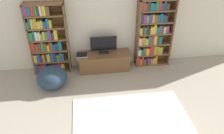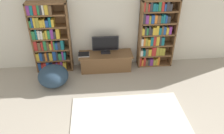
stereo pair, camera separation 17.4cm
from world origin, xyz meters
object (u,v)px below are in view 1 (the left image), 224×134
object	(u,v)px
television	(103,44)
laptop	(82,55)
tv_stand	(104,61)
beanbag_ottoman	(52,77)
bookshelf_right	(152,33)
bookshelf_left	(47,40)

from	to	relation	value
television	laptop	xyz separation A→B (m)	(-0.56, -0.06, -0.23)
television	tv_stand	bearing A→B (deg)	-90.00
television	beanbag_ottoman	distance (m)	1.50
tv_stand	beanbag_ottoman	world-z (taller)	beanbag_ottoman
bookshelf_right	beanbag_ottoman	xyz separation A→B (m)	(-2.56, -0.72, -0.66)
bookshelf_right	laptop	size ratio (longest dim) A/B	6.30
bookshelf_left	bookshelf_right	world-z (taller)	same
bookshelf_left	bookshelf_right	distance (m)	2.66
laptop	beanbag_ottoman	xyz separation A→B (m)	(-0.72, -0.59, -0.22)
beanbag_ottoman	laptop	bearing A→B (deg)	39.21
tv_stand	beanbag_ottoman	distance (m)	1.41
tv_stand	laptop	xyz separation A→B (m)	(-0.56, -0.01, 0.24)
bookshelf_left	beanbag_ottoman	size ratio (longest dim) A/B	2.54
bookshelf_left	television	size ratio (longest dim) A/B	2.65
television	laptop	distance (m)	0.61
tv_stand	television	distance (m)	0.47
bookshelf_left	television	world-z (taller)	bookshelf_left
bookshelf_right	tv_stand	bearing A→B (deg)	-174.31
bookshelf_left	tv_stand	size ratio (longest dim) A/B	1.30
beanbag_ottoman	bookshelf_left	bearing A→B (deg)	97.85
bookshelf_right	laptop	world-z (taller)	bookshelf_right
tv_stand	laptop	distance (m)	0.61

